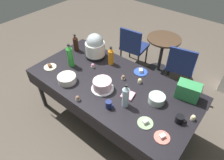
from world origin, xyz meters
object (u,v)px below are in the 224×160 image
(frosted_layer_cake, at_px, (102,85))
(maroon_chair_right, at_px, (181,65))
(dessert_plate_sage, at_px, (145,123))
(maroon_chair_left, at_px, (133,45))
(dessert_plate_cream, at_px, (50,67))
(slow_cooker, at_px, (95,47))
(cupcake_vanilla, at_px, (123,77))
(soda_carton, at_px, (188,91))
(cupcake_lemon, at_px, (93,66))
(round_cafe_table, at_px, (162,49))
(soda_bottle_lime_soda, at_px, (70,56))
(soda_bottle_water, at_px, (126,96))
(potluck_table, at_px, (112,86))
(ceramic_snack_bowl, at_px, (67,79))
(coffee_mug_navy, at_px, (109,105))
(dessert_plate_cobalt, at_px, (141,71))
(coffee_mug_black, at_px, (180,119))
(glass_salad_bowl, at_px, (157,99))
(cupcake_cocoa, at_px, (78,98))
(dessert_plate_coral, at_px, (162,137))
(soda_bottle_orange_juice, at_px, (111,56))
(cupcake_rose, at_px, (140,81))
(soda_bottle_cola, at_px, (76,43))
(cupcake_mint, at_px, (193,118))

(frosted_layer_cake, relative_size, maroon_chair_right, 0.33)
(dessert_plate_sage, relative_size, maroon_chair_left, 0.20)
(maroon_chair_right, bearing_deg, dessert_plate_cream, -129.29)
(slow_cooker, xyz_separation_m, maroon_chair_left, (0.02, 0.98, -0.43))
(cupcake_vanilla, relative_size, maroon_chair_left, 0.08)
(soda_carton, xyz_separation_m, maroon_chair_right, (-0.42, 0.93, -0.36))
(cupcake_lemon, xyz_separation_m, round_cafe_table, (0.36, 1.44, -0.28))
(frosted_layer_cake, distance_m, soda_bottle_lime_soda, 0.67)
(maroon_chair_right, bearing_deg, soda_bottle_water, -92.52)
(potluck_table, distance_m, ceramic_snack_bowl, 0.59)
(frosted_layer_cake, relative_size, coffee_mug_navy, 2.43)
(dessert_plate_cobalt, xyz_separation_m, coffee_mug_black, (0.76, -0.44, 0.03))
(glass_salad_bowl, distance_m, dessert_plate_cream, 1.53)
(cupcake_vanilla, relative_size, coffee_mug_navy, 0.59)
(ceramic_snack_bowl, relative_size, maroon_chair_left, 0.28)
(cupcake_cocoa, bearing_deg, dessert_plate_cream, 166.31)
(soda_bottle_lime_soda, relative_size, soda_bottle_water, 1.10)
(soda_bottle_water, distance_m, soda_carton, 0.74)
(soda_bottle_lime_soda, bearing_deg, round_cafe_table, 68.34)
(potluck_table, distance_m, dessert_plate_coral, 0.93)
(dessert_plate_cobalt, distance_m, maroon_chair_right, 0.95)
(cupcake_lemon, xyz_separation_m, soda_bottle_orange_juice, (0.13, 0.24, 0.09))
(cupcake_vanilla, xyz_separation_m, soda_bottle_water, (0.28, -0.34, 0.11))
(round_cafe_table, bearing_deg, coffee_mug_black, -57.68)
(dessert_plate_sage, relative_size, cupcake_cocoa, 2.48)
(ceramic_snack_bowl, bearing_deg, potluck_table, 36.33)
(cupcake_vanilla, bearing_deg, slow_cooker, 166.00)
(dessert_plate_sage, distance_m, cupcake_rose, 0.63)
(soda_bottle_lime_soda, bearing_deg, dessert_plate_sage, -7.99)
(coffee_mug_black, bearing_deg, dessert_plate_sage, -137.47)
(soda_bottle_water, bearing_deg, round_cafe_table, 103.18)
(cupcake_vanilla, height_order, soda_carton, soda_carton)
(dessert_plate_coral, xyz_separation_m, cupcake_vanilla, (-0.81, 0.45, 0.02))
(coffee_mug_navy, bearing_deg, dessert_plate_sage, 9.85)
(coffee_mug_navy, relative_size, maroon_chair_right, 0.14)
(soda_carton, xyz_separation_m, maroon_chair_left, (-1.38, 0.92, -0.36))
(cupcake_vanilla, relative_size, soda_bottle_cola, 0.25)
(ceramic_snack_bowl, bearing_deg, maroon_chair_right, 61.67)
(cupcake_vanilla, bearing_deg, maroon_chair_right, 73.14)
(coffee_mug_black, relative_size, maroon_chair_right, 0.15)
(soda_bottle_water, bearing_deg, soda_bottle_lime_soda, 173.36)
(glass_salad_bowl, distance_m, soda_bottle_lime_soda, 1.29)
(soda_bottle_water, height_order, coffee_mug_black, soda_bottle_water)
(dessert_plate_coral, relative_size, cupcake_mint, 2.34)
(dessert_plate_cobalt, bearing_deg, dessert_plate_sage, -53.83)
(dessert_plate_cobalt, bearing_deg, maroon_chair_right, 73.94)
(cupcake_rose, relative_size, soda_bottle_water, 0.22)
(dessert_plate_cobalt, xyz_separation_m, cupcake_mint, (0.86, -0.33, 0.02))
(soda_bottle_orange_juice, bearing_deg, slow_cooker, -178.18)
(dessert_plate_coral, height_order, soda_carton, soda_carton)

